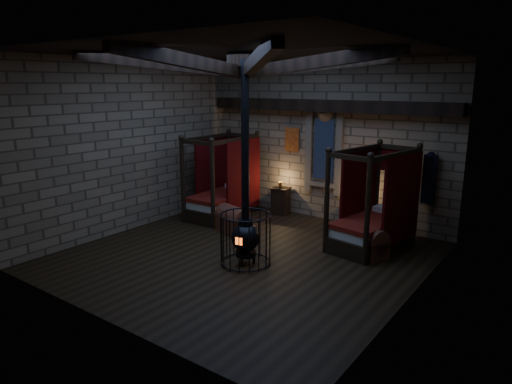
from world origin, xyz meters
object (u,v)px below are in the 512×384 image
Objects in this scene: bed_right at (373,223)px; trunk_left at (233,220)px; bed_left at (224,196)px; stove at (246,234)px; trunk_right at (365,242)px.

trunk_left is (-3.21, -1.04, -0.26)m from bed_right.
bed_left reaches higher than trunk_left.
bed_right is 3.05m from stove.
stove is at bearing -111.46° from trunk_right.
trunk_left is 0.96× the size of trunk_right.
stove is (-1.69, -2.54, 0.09)m from bed_right.
trunk_right is at bearing -72.31° from bed_right.
bed_left is at bearing -169.39° from bed_right.
trunk_left is 3.32m from trunk_right.
bed_left is at bearing 128.10° from stove.
trunk_right is at bearing 23.27° from trunk_left.
bed_right is at bearing 47.57° from stove.
bed_right is at bearing 119.64° from trunk_right.
bed_left is 2.10× the size of trunk_right.
bed_right is 0.70m from trunk_right.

